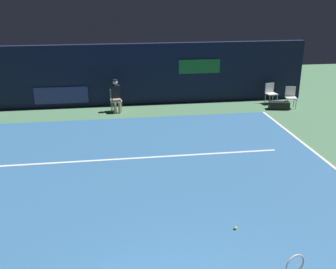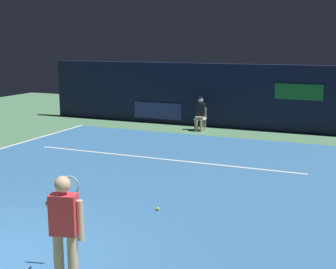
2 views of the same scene
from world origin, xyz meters
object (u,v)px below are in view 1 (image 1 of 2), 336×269
object	(u,v)px
line_judge_on_chair	(116,95)
courtside_chair_near	(271,92)
tennis_ball	(236,228)
courtside_chair_far	(291,96)
equipment_bag	(279,106)

from	to	relation	value
line_judge_on_chair	courtside_chair_near	size ratio (longest dim) A/B	1.50
tennis_ball	courtside_chair_far	bearing A→B (deg)	59.34
tennis_ball	courtside_chair_near	bearing A→B (deg)	64.22
line_judge_on_chair	courtside_chair_near	distance (m)	6.70
courtside_chair_far	equipment_bag	distance (m)	0.69
courtside_chair_far	tennis_ball	size ratio (longest dim) A/B	12.94
line_judge_on_chair	tennis_ball	size ratio (longest dim) A/B	19.41
courtside_chair_near	equipment_bag	distance (m)	1.00
line_judge_on_chair	equipment_bag	xyz separation A→B (m)	(6.71, -0.65, -0.53)
courtside_chair_near	tennis_ball	xyz separation A→B (m)	(-4.48, -9.27, -0.46)
line_judge_on_chair	courtside_chair_near	world-z (taller)	line_judge_on_chair
tennis_ball	equipment_bag	xyz separation A→B (m)	(4.49, 8.34, 0.11)
courtside_chair_far	courtside_chair_near	bearing A→B (deg)	127.96
courtside_chair_near	courtside_chair_far	xyz separation A→B (m)	(0.58, -0.74, 0.00)
courtside_chair_near	equipment_bag	size ratio (longest dim) A/B	1.05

